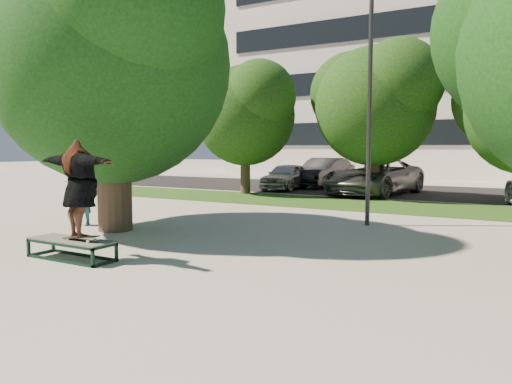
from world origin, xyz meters
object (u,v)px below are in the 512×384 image
Objects in this scene: car_silver_a at (286,176)px; grind_box at (71,249)px; car_dark at (324,172)px; lamppost at (370,106)px; tree_left at (111,52)px; car_grey at (374,176)px; bystander at (81,191)px.

grind_box is at bearing -82.14° from car_silver_a.
lamppost is at bearing -58.93° from car_dark.
grind_box is at bearing -117.44° from lamppost.
car_silver_a is 0.83× the size of car_dark.
lamppost is 8.15m from grind_box.
car_silver_a is (-6.95, 8.96, -2.50)m from lamppost.
grind_box is 18.35m from car_dark.
tree_left is 1.24× the size of car_grey.
car_dark is at bearing 97.83° from grind_box.
car_grey is (2.88, 12.42, -3.62)m from tree_left.
tree_left reaches higher than car_dark.
tree_left reaches higher than car_grey.
lamppost is 1.06× the size of car_grey.
lamppost is at bearing 2.68° from bystander.
car_dark is (-6.00, 11.43, -2.39)m from lamppost.
car_grey reaches higher than car_dark.
tree_left is 1.87× the size of car_silver_a.
car_dark is (-2.50, 18.17, 0.57)m from grind_box.
car_dark is at bearing 148.85° from car_grey.
car_grey is at bearing 105.82° from lamppost.
lamppost is 1.33× the size of car_dark.
car_dark reaches higher than grind_box.
car_silver_a is at bearing -177.62° from car_grey.
grind_box is (-3.50, -6.74, -2.96)m from lamppost.
bystander reaches higher than grind_box.
bystander is at bearing 136.95° from grind_box.
car_dark is 0.80× the size of car_grey.
grind_box is at bearing -78.79° from car_dark.
bystander reaches higher than car_silver_a.
car_dark is (0.95, 2.47, 0.11)m from car_silver_a.
tree_left reaches higher than grind_box.
grind_box is 0.47× the size of car_silver_a.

